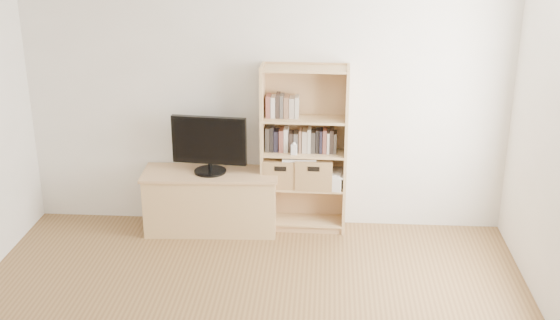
# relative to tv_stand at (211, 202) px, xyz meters

# --- Properties ---
(back_wall) EXTENTS (4.50, 0.02, 2.60)m
(back_wall) POSITION_rel_tv_stand_xyz_m (0.50, 0.23, 1.02)
(back_wall) COLOR silver
(back_wall) RESTS_ON floor
(tv_stand) EXTENTS (1.24, 0.52, 0.56)m
(tv_stand) POSITION_rel_tv_stand_xyz_m (0.00, 0.00, 0.00)
(tv_stand) COLOR tan
(tv_stand) RESTS_ON floor
(bookshelf) EXTENTS (0.80, 0.30, 1.59)m
(bookshelf) POSITION_rel_tv_stand_xyz_m (0.87, 0.09, 0.51)
(bookshelf) COLOR tan
(bookshelf) RESTS_ON floor
(television) EXTENTS (0.70, 0.12, 0.55)m
(television) POSITION_rel_tv_stand_xyz_m (-0.00, 0.00, 0.58)
(television) COLOR black
(television) RESTS_ON tv_stand
(books_row_mid) EXTENTS (0.80, 0.18, 0.21)m
(books_row_mid) POSITION_rel_tv_stand_xyz_m (0.87, 0.11, 0.60)
(books_row_mid) COLOR #302B27
(books_row_mid) RESTS_ON bookshelf
(books_row_upper) EXTENTS (0.38, 0.15, 0.20)m
(books_row_upper) POSITION_rel_tv_stand_xyz_m (0.70, 0.11, 0.92)
(books_row_upper) COLOR #302B27
(books_row_upper) RESTS_ON bookshelf
(baby_monitor) EXTENTS (0.06, 0.04, 0.10)m
(baby_monitor) POSITION_rel_tv_stand_xyz_m (0.78, 0.00, 0.55)
(baby_monitor) COLOR white
(baby_monitor) RESTS_ON bookshelf
(basket_left) EXTENTS (0.33, 0.27, 0.27)m
(basket_left) POSITION_rel_tv_stand_xyz_m (0.66, 0.09, 0.30)
(basket_left) COLOR olive
(basket_left) RESTS_ON bookshelf
(basket_right) EXTENTS (0.35, 0.29, 0.28)m
(basket_right) POSITION_rel_tv_stand_xyz_m (0.97, 0.08, 0.30)
(basket_right) COLOR olive
(basket_right) RESTS_ON bookshelf
(laptop) EXTENTS (0.32, 0.23, 0.02)m
(laptop) POSITION_rel_tv_stand_xyz_m (0.83, 0.08, 0.45)
(laptop) COLOR white
(laptop) RESTS_ON basket_left
(magazine_stack) EXTENTS (0.23, 0.30, 0.13)m
(magazine_stack) POSITION_rel_tv_stand_xyz_m (1.15, 0.08, 0.23)
(magazine_stack) COLOR silver
(magazine_stack) RESTS_ON bookshelf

